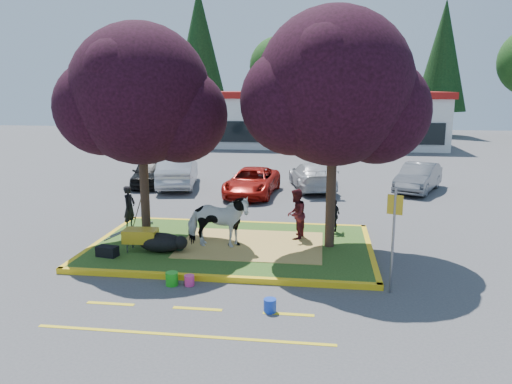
# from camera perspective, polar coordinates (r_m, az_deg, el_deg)

# --- Properties ---
(ground) EXTENTS (90.00, 90.00, 0.00)m
(ground) POSITION_cam_1_polar(r_m,az_deg,el_deg) (15.11, -2.77, -6.49)
(ground) COLOR #424244
(ground) RESTS_ON ground
(median_island) EXTENTS (8.00, 5.00, 0.15)m
(median_island) POSITION_cam_1_polar(r_m,az_deg,el_deg) (15.09, -2.78, -6.22)
(median_island) COLOR #2A4A17
(median_island) RESTS_ON ground
(curb_near) EXTENTS (8.30, 0.16, 0.15)m
(curb_near) POSITION_cam_1_polar(r_m,az_deg,el_deg) (12.71, -4.90, -9.79)
(curb_near) COLOR yellow
(curb_near) RESTS_ON ground
(curb_far) EXTENTS (8.30, 0.16, 0.15)m
(curb_far) POSITION_cam_1_polar(r_m,az_deg,el_deg) (17.52, -1.26, -3.62)
(curb_far) COLOR yellow
(curb_far) RESTS_ON ground
(curb_left) EXTENTS (0.16, 5.30, 0.15)m
(curb_left) POSITION_cam_1_polar(r_m,az_deg,el_deg) (16.30, -17.09, -5.36)
(curb_left) COLOR yellow
(curb_left) RESTS_ON ground
(curb_right) EXTENTS (0.16, 5.30, 0.15)m
(curb_right) POSITION_cam_1_polar(r_m,az_deg,el_deg) (14.93, 12.93, -6.71)
(curb_right) COLOR yellow
(curb_right) RESTS_ON ground
(straw_bedding) EXTENTS (4.20, 3.00, 0.01)m
(straw_bedding) POSITION_cam_1_polar(r_m,az_deg,el_deg) (14.97, -0.51, -6.03)
(straw_bedding) COLOR tan
(straw_bedding) RESTS_ON median_island
(tree_purple_left) EXTENTS (5.06, 4.20, 6.51)m
(tree_purple_left) POSITION_cam_1_polar(r_m,az_deg,el_deg) (15.46, -13.03, 10.11)
(tree_purple_left) COLOR black
(tree_purple_left) RESTS_ON median_island
(tree_purple_right) EXTENTS (5.30, 4.40, 6.82)m
(tree_purple_right) POSITION_cam_1_polar(r_m,az_deg,el_deg) (14.29, 8.99, 10.95)
(tree_purple_right) COLOR black
(tree_purple_right) RESTS_ON median_island
(fire_lane_stripe_a) EXTENTS (1.10, 0.12, 0.01)m
(fire_lane_stripe_a) POSITION_cam_1_polar(r_m,az_deg,el_deg) (11.92, -16.28, -12.15)
(fire_lane_stripe_a) COLOR yellow
(fire_lane_stripe_a) RESTS_ON ground
(fire_lane_stripe_b) EXTENTS (1.10, 0.12, 0.01)m
(fire_lane_stripe_b) POSITION_cam_1_polar(r_m,az_deg,el_deg) (11.29, -6.71, -13.11)
(fire_lane_stripe_b) COLOR yellow
(fire_lane_stripe_b) RESTS_ON ground
(fire_lane_stripe_c) EXTENTS (1.10, 0.12, 0.01)m
(fire_lane_stripe_c) POSITION_cam_1_polar(r_m,az_deg,el_deg) (11.00, 3.74, -13.76)
(fire_lane_stripe_c) COLOR yellow
(fire_lane_stripe_c) RESTS_ON ground
(fire_lane_long) EXTENTS (6.00, 0.10, 0.01)m
(fire_lane_long) POSITION_cam_1_polar(r_m,az_deg,el_deg) (10.26, -8.42, -15.89)
(fire_lane_long) COLOR yellow
(fire_lane_long) RESTS_ON ground
(retail_building) EXTENTS (20.40, 8.40, 4.40)m
(retail_building) POSITION_cam_1_polar(r_m,az_deg,el_deg) (42.16, 6.85, 8.40)
(retail_building) COLOR silver
(retail_building) RESTS_ON ground
(treeline) EXTENTS (46.58, 7.80, 14.63)m
(treeline) POSITION_cam_1_polar(r_m,az_deg,el_deg) (51.81, 6.30, 15.11)
(treeline) COLOR black
(treeline) RESTS_ON ground
(cow) EXTENTS (1.91, 0.93, 1.59)m
(cow) POSITION_cam_1_polar(r_m,az_deg,el_deg) (14.55, -4.38, -3.36)
(cow) COLOR white
(cow) RESTS_ON median_island
(calf) EXTENTS (1.41, 1.02, 0.55)m
(calf) POSITION_cam_1_polar(r_m,az_deg,el_deg) (14.54, -10.86, -5.68)
(calf) COLOR black
(calf) RESTS_ON median_island
(handler) EXTENTS (0.42, 0.57, 1.44)m
(handler) POSITION_cam_1_polar(r_m,az_deg,el_deg) (16.99, -14.27, -1.72)
(handler) COLOR black
(handler) RESTS_ON median_island
(visitor_a) EXTENTS (0.73, 0.87, 1.57)m
(visitor_a) POSITION_cam_1_polar(r_m,az_deg,el_deg) (15.40, 4.59, -2.53)
(visitor_a) COLOR #46141A
(visitor_a) RESTS_ON median_island
(visitor_b) EXTENTS (0.55, 0.69, 1.10)m
(visitor_b) POSITION_cam_1_polar(r_m,az_deg,el_deg) (16.30, 8.93, -2.69)
(visitor_b) COLOR black
(visitor_b) RESTS_ON median_island
(wheelbarrow) EXTENTS (1.70, 0.62, 0.64)m
(wheelbarrow) POSITION_cam_1_polar(r_m,az_deg,el_deg) (14.69, -13.02, -4.92)
(wheelbarrow) COLOR black
(wheelbarrow) RESTS_ON median_island
(gear_bag_dark) EXTENTS (0.62, 0.41, 0.29)m
(gear_bag_dark) POSITION_cam_1_polar(r_m,az_deg,el_deg) (14.54, -16.63, -6.51)
(gear_bag_dark) COLOR black
(gear_bag_dark) RESTS_ON median_island
(gear_bag_green) EXTENTS (0.43, 0.28, 0.22)m
(gear_bag_green) POSITION_cam_1_polar(r_m,az_deg,el_deg) (14.65, -9.15, -6.15)
(gear_bag_green) COLOR black
(gear_bag_green) RESTS_ON median_island
(sign_post) EXTENTS (0.34, 0.15, 2.54)m
(sign_post) POSITION_cam_1_polar(r_m,az_deg,el_deg) (11.93, 15.46, -4.04)
(sign_post) COLOR slate
(sign_post) RESTS_ON ground
(bucket_green) EXTENTS (0.41, 0.41, 0.33)m
(bucket_green) POSITION_cam_1_polar(r_m,az_deg,el_deg) (12.56, -9.59, -9.75)
(bucket_green) COLOR green
(bucket_green) RESTS_ON ground
(bucket_pink) EXTENTS (0.30, 0.30, 0.26)m
(bucket_pink) POSITION_cam_1_polar(r_m,az_deg,el_deg) (12.49, -7.62, -9.98)
(bucket_pink) COLOR #FE388C
(bucket_pink) RESTS_ON ground
(bucket_blue) EXTENTS (0.33, 0.33, 0.30)m
(bucket_blue) POSITION_cam_1_polar(r_m,az_deg,el_deg) (11.03, 1.61, -12.84)
(bucket_blue) COLOR #173DBE
(bucket_blue) RESTS_ON ground
(car_black) EXTENTS (2.20, 3.96, 1.27)m
(car_black) POSITION_cam_1_polar(r_m,az_deg,el_deg) (25.10, -12.07, 2.17)
(car_black) COLOR black
(car_black) RESTS_ON ground
(car_silver) EXTENTS (2.41, 4.82, 1.52)m
(car_silver) POSITION_cam_1_polar(r_m,az_deg,el_deg) (24.49, -8.91, 2.34)
(car_silver) COLOR #AEB1B7
(car_silver) RESTS_ON ground
(car_red) EXTENTS (2.31, 4.49, 1.21)m
(car_red) POSITION_cam_1_polar(r_m,az_deg,el_deg) (22.34, -0.45, 1.17)
(car_red) COLOR #A8150E
(car_red) RESTS_ON ground
(car_white) EXTENTS (2.65, 4.72, 1.29)m
(car_white) POSITION_cam_1_polar(r_m,az_deg,el_deg) (23.86, 6.45, 1.88)
(car_white) COLOR silver
(car_white) RESTS_ON ground
(car_grey) EXTENTS (2.83, 4.17, 1.30)m
(car_grey) POSITION_cam_1_polar(r_m,az_deg,el_deg) (24.36, 18.06, 1.59)
(car_grey) COLOR slate
(car_grey) RESTS_ON ground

